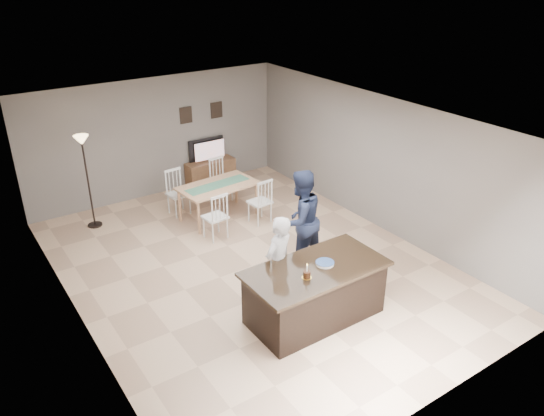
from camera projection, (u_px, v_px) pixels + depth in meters
floor at (252, 266)px, 9.57m from camera, size 8.00×8.00×0.00m
room_shell at (250, 180)px, 8.85m from camera, size 8.00×8.00×8.00m
kitchen_island at (315, 292)px, 8.04m from camera, size 2.15×1.10×0.90m
tv_console at (211, 173)px, 12.86m from camera, size 1.20×0.40×0.60m
television at (208, 150)px, 12.67m from camera, size 0.91×0.12×0.53m
tv_screen_glow at (210, 150)px, 12.61m from camera, size 0.78×0.00×0.78m
picture_frames at (202, 113)px, 12.36m from camera, size 1.10×0.02×0.38m
doorway at (132, 342)px, 5.80m from camera, size 0.00×2.10×2.65m
woman at (278, 263)px, 8.15m from camera, size 0.67×0.55×1.58m
man at (300, 220)px, 9.21m from camera, size 0.95×0.78×1.83m
birthday_cake at (307, 274)px, 7.57m from camera, size 0.15×0.15×0.23m
plate_stack at (325, 263)px, 7.91m from camera, size 0.28×0.28×0.04m
dining_table at (218, 191)px, 11.07m from camera, size 1.68×1.94×0.98m
floor_lamp at (84, 157)px, 10.35m from camera, size 0.29×0.29×1.95m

